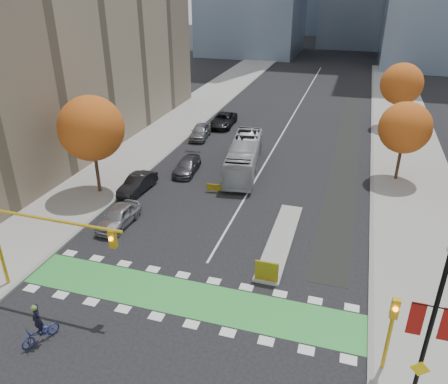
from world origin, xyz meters
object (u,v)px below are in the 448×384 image
Objects in this scene: tree_east_near at (405,128)px; bus at (244,156)px; parked_car_e at (200,131)px; hazard_board at (266,271)px; parked_car_c at (187,166)px; tree_west at (91,128)px; banner_lamppost at (430,328)px; tree_east_far at (402,84)px; traffic_signal_east at (392,324)px; traffic_signal_west at (32,233)px; parked_car_b at (137,184)px; cyclist at (40,330)px; parked_car_d at (223,120)px; parked_car_a at (119,216)px.

tree_east_near is 14.09m from bus.
bus reaches higher than parked_car_e.
hazard_board reaches higher than parked_car_c.
tree_west reaches higher than bus.
hazard_board is 17.42m from parked_car_c.
tree_east_far is at bearing 88.59° from banner_lamppost.
tree_east_far is at bearing 87.03° from traffic_signal_east.
tree_west reaches higher than tree_east_far.
tree_west is at bearing 150.93° from traffic_signal_east.
parked_car_b is (-1.07, 13.61, -3.31)m from traffic_signal_west.
parked_car_c is (-19.00, -19.91, -4.58)m from tree_east_far.
parked_car_c is (-4.98, -1.84, -0.81)m from bus.
hazard_board is at bearing -78.44° from bus.
cyclist is at bearing -92.69° from parked_car_c.
tree_east_near is 0.92× the size of tree_east_far.
parked_car_b is at bearing -98.26° from parked_car_e.
tree_east_near is at bearing -30.70° from parked_car_d.
hazard_board is 30.59m from parked_car_d.
tree_west is at bearing -104.64° from parked_car_d.
parked_car_a is 0.79× the size of parked_car_d.
parked_car_d is (4.53, 20.56, -4.85)m from tree_west.
tree_east_near is at bearing 88.83° from banner_lamppost.
parked_car_c is (-18.50, -3.91, -4.20)m from tree_east_near.
bus is (-12.02, 20.44, -1.27)m from traffic_signal_east.
bus is at bearing 72.59° from traffic_signal_west.
parked_car_b is 14.47m from parked_car_e.
traffic_signal_west is at bearing -99.19° from parked_car_c.
parked_car_e reaches higher than hazard_board.
traffic_signal_west reaches higher than parked_car_a.
banner_lamppost is 27.64m from parked_car_c.
parked_car_c is at bearing 67.67° from parked_car_b.
tree_west is at bearing -150.65° from bus.
tree_west is 17.60m from cyclist.
parked_car_e is (3.38, 15.56, -4.84)m from tree_west.
banner_lamppost is 26.13m from bus.
traffic_signal_west reaches higher than hazard_board.
cyclist is 21.81m from parked_car_c.
tree_east_far is 43.61m from traffic_signal_west.
parked_car_d reaches higher than hazard_board.
tree_west is 35.73m from tree_east_far.
tree_west is 1.89× the size of parked_car_a.
parked_car_b is (-7.48, -6.84, -0.74)m from bus.
parked_car_a is at bearing 152.24° from banner_lamppost.
tree_east_far reaches higher than hazard_board.
tree_west is 2.01× the size of traffic_signal_east.
banner_lamppost is 1.51× the size of parked_car_d.
bus is 2.31× the size of parked_car_c.
hazard_board is 0.13× the size of bus.
bus is at bearing 103.66° from cyclist.
parked_car_a reaches higher than parked_car_c.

